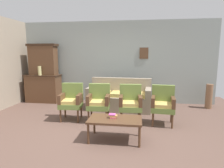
{
  "coord_description": "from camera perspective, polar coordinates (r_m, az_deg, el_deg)",
  "views": [
    {
      "loc": [
        0.73,
        -3.78,
        1.62
      ],
      "look_at": [
        0.06,
        1.08,
        0.85
      ],
      "focal_mm": 30.53,
      "sensor_mm": 36.0,
      "label": 1
    }
  ],
  "objects": [
    {
      "name": "ground_plane",
      "position": [
        4.17,
        -2.9,
        -13.93
      ],
      "size": [
        7.68,
        7.68,
        0.0
      ],
      "primitive_type": "plane",
      "color": "brown"
    },
    {
      "name": "wall_back_with_decor",
      "position": [
        6.45,
        1.4,
        6.55
      ],
      "size": [
        6.4,
        0.09,
        2.7
      ],
      "color": "#939E99",
      "rests_on": "ground"
    },
    {
      "name": "side_cabinet",
      "position": [
        6.92,
        -19.8,
        -1.19
      ],
      "size": [
        1.16,
        0.55,
        0.93
      ],
      "color": "brown",
      "rests_on": "ground"
    },
    {
      "name": "cabinet_upper_hutch",
      "position": [
        6.89,
        -19.93,
        7.01
      ],
      "size": [
        0.99,
        0.38,
        1.03
      ],
      "color": "brown",
      "rests_on": "side_cabinet"
    },
    {
      "name": "vase_on_cabinet",
      "position": [
        6.68,
        -20.86,
        3.74
      ],
      "size": [
        0.11,
        0.11,
        0.3
      ],
      "primitive_type": "cylinder",
      "color": "#CDC57E",
      "rests_on": "side_cabinet"
    },
    {
      "name": "floral_couch",
      "position": [
        5.67,
        2.29,
        -4.25
      ],
      "size": [
        1.87,
        0.92,
        0.9
      ],
      "color": "gray",
      "rests_on": "ground"
    },
    {
      "name": "armchair_near_couch_end",
      "position": [
        4.84,
        -12.07,
        -4.65
      ],
      "size": [
        0.56,
        0.53,
        0.9
      ],
      "color": "olive",
      "rests_on": "ground"
    },
    {
      "name": "armchair_row_middle",
      "position": [
        4.64,
        -3.98,
        -5.05
      ],
      "size": [
        0.55,
        0.52,
        0.9
      ],
      "color": "olive",
      "rests_on": "ground"
    },
    {
      "name": "armchair_by_doorway",
      "position": [
        4.55,
        5.53,
        -5.37
      ],
      "size": [
        0.55,
        0.52,
        0.9
      ],
      "color": "olive",
      "rests_on": "ground"
    },
    {
      "name": "armchair_near_cabinet",
      "position": [
        4.58,
        14.99,
        -5.55
      ],
      "size": [
        0.57,
        0.54,
        0.9
      ],
      "color": "olive",
      "rests_on": "ground"
    },
    {
      "name": "coffee_table",
      "position": [
        3.66,
        0.93,
        -10.98
      ],
      "size": [
        1.0,
        0.56,
        0.42
      ],
      "color": "brown",
      "rests_on": "ground"
    },
    {
      "name": "book_stack_on_table",
      "position": [
        3.66,
        0.29,
        -9.56
      ],
      "size": [
        0.16,
        0.12,
        0.08
      ],
      "color": "#E26974",
      "rests_on": "coffee_table"
    },
    {
      "name": "floor_vase_by_wall",
      "position": [
        6.42,
        27.04,
        -3.31
      ],
      "size": [
        0.2,
        0.2,
        0.73
      ],
      "primitive_type": "cylinder",
      "color": "brown",
      "rests_on": "ground"
    }
  ]
}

